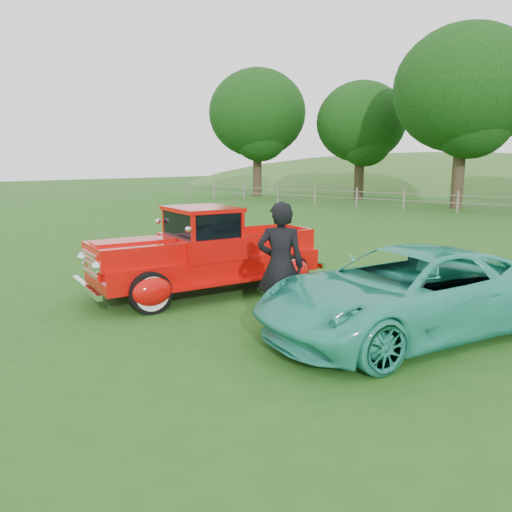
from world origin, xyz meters
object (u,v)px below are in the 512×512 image
Objects in this scene: man at (280,266)px; tree_near_west at (464,89)px; red_pickup at (205,254)px; tree_mid_west at (361,122)px; tree_far_west at (257,114)px; teal_sedan at (407,292)px.

tree_near_west is at bearing -111.01° from man.
tree_near_west reaches higher than red_pickup.
tree_near_west is at bearing 114.54° from red_pickup.
tree_far_west is at bearing -165.96° from tree_mid_west.
man reaches higher than red_pickup.
red_pickup is 2.56× the size of man.
teal_sedan is 2.00m from man.
teal_sedan is at bearing 176.99° from man.
teal_sedan is (4.27, 0.08, -0.11)m from red_pickup.
tree_near_west is (16.00, -1.00, 0.31)m from tree_far_west.
red_pickup is at bearing -51.17° from man.
red_pickup is at bearing -68.79° from tree_mid_west.
tree_far_west reaches higher than teal_sedan.
tree_mid_west reaches higher than teal_sedan.
tree_far_west is 1.17× the size of tree_mid_west.
tree_mid_west is (8.00, 2.00, -0.94)m from tree_far_west.
tree_far_west is at bearing 156.02° from teal_sedan.
tree_far_west is 31.02m from red_pickup.
man is at bearing -78.82° from tree_near_west.
tree_near_west reaches higher than tree_mid_west.
tree_near_west is 2.13× the size of teal_sedan.
tree_near_west is 24.29m from red_pickup.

